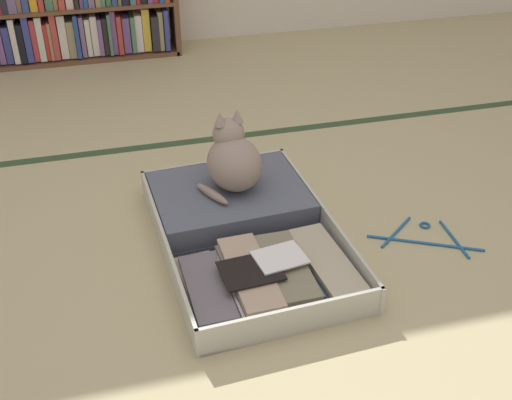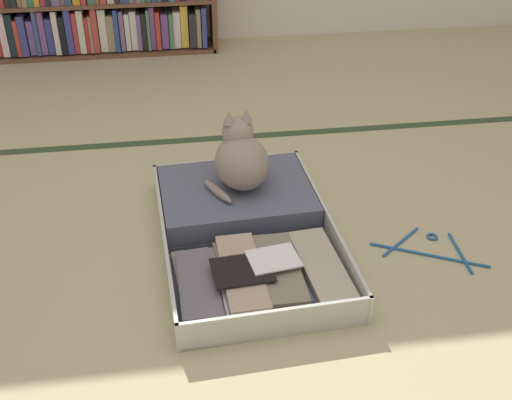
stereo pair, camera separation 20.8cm
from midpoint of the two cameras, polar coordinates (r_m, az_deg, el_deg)
The scene contains 5 objects.
ground_plane at distance 2.14m, azimuth -3.98°, elevation -7.94°, with size 10.00×10.00×0.00m, color tan.
tatami_border at distance 3.00m, azimuth -7.91°, elevation 5.05°, with size 4.80×0.05×0.00m.
open_suitcase at distance 2.33m, azimuth -3.71°, elevation -2.47°, with size 0.65×0.95×0.11m.
black_cat at distance 2.40m, azimuth -4.57°, elevation 3.50°, with size 0.27×0.27×0.30m.
clothes_hanger at distance 2.40m, azimuth 12.28°, elevation -3.29°, with size 0.37×0.28×0.01m.
Camera 1 is at (-0.36, -1.57, 1.41)m, focal length 45.44 mm.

